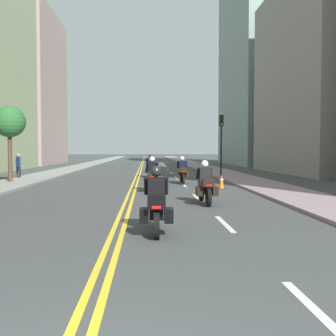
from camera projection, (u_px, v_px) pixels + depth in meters
name	position (u px, v px, depth m)	size (l,w,h in m)	color
ground_plane	(141.00, 166.00, 50.60)	(264.00, 264.00, 0.00)	#3D4142
sidewalk_left	(85.00, 165.00, 50.24)	(2.81, 144.00, 0.12)	gray
sidewalk_right	(197.00, 165.00, 50.96)	(2.81, 144.00, 0.12)	gray
centreline_yellow_inner	(140.00, 166.00, 50.60)	(0.12, 132.00, 0.01)	yellow
centreline_yellow_outer	(142.00, 166.00, 50.61)	(0.12, 132.00, 0.01)	yellow
lane_dashes_white	(174.00, 175.00, 31.79)	(0.14, 56.40, 0.01)	silver
building_right_1	(334.00, 77.00, 34.32)	(9.39, 16.37, 16.17)	gray
building_left_2	(29.00, 89.00, 55.82)	(7.24, 16.18, 20.66)	#AA8F88
building_right_2	(264.00, 58.00, 54.02)	(8.83, 18.76, 28.42)	gray
motorcycle_0	(156.00, 206.00, 9.56)	(0.77, 2.12, 1.59)	black
motorcycle_1	(205.00, 186.00, 14.74)	(0.77, 2.26, 1.59)	black
motorcycle_2	(152.00, 178.00, 19.16)	(0.78, 2.14, 1.66)	black
motorcycle_3	(182.00, 172.00, 23.68)	(0.76, 2.26, 1.60)	black
motorcycle_4	(150.00, 168.00, 29.10)	(0.77, 2.15, 1.63)	black
traffic_cone_0	(222.00, 182.00, 20.48)	(0.33, 0.33, 0.74)	black
traffic_light_near	(221.00, 134.00, 28.70)	(0.28, 0.38, 4.43)	black
pedestrian_0	(19.00, 166.00, 27.29)	(0.24, 0.49, 1.73)	#232636
street_tree_1	(9.00, 122.00, 23.65)	(1.84, 1.84, 4.54)	#4B3422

